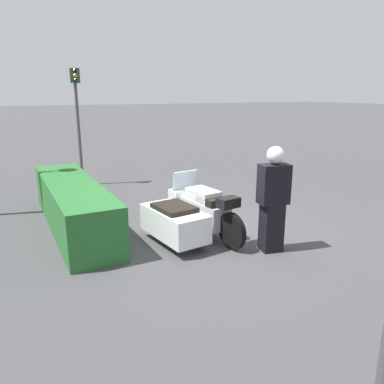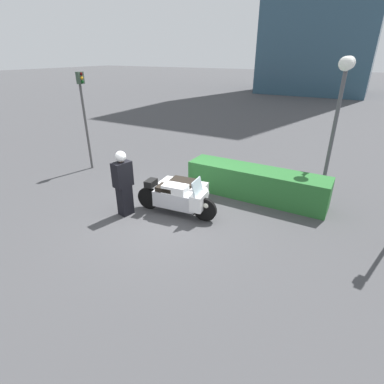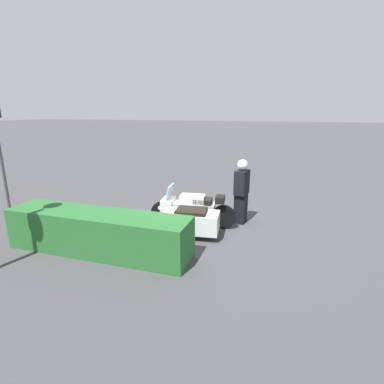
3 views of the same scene
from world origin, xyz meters
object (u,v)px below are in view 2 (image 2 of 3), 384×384
(officer_rider, at_px, (123,182))
(police_motorcycle, at_px, (183,194))
(twin_lamp_post, at_px, (343,85))
(traffic_light_far, at_px, (84,108))
(hedge_bush_curbside, at_px, (256,183))

(officer_rider, bearing_deg, police_motorcycle, -128.10)
(twin_lamp_post, bearing_deg, traffic_light_far, -162.78)
(twin_lamp_post, distance_m, traffic_light_far, 8.67)
(police_motorcycle, relative_size, twin_lamp_post, 0.59)
(officer_rider, relative_size, hedge_bush_curbside, 0.43)
(traffic_light_far, bearing_deg, hedge_bush_curbside, 1.05)
(traffic_light_far, bearing_deg, twin_lamp_post, 12.48)
(police_motorcycle, bearing_deg, traffic_light_far, 160.73)
(officer_rider, distance_m, twin_lamp_post, 6.98)
(officer_rider, relative_size, traffic_light_far, 0.52)
(officer_rider, distance_m, hedge_bush_curbside, 4.03)
(officer_rider, bearing_deg, twin_lamp_post, -123.45)
(police_motorcycle, xyz_separation_m, twin_lamp_post, (3.34, 3.66, 2.83))
(hedge_bush_curbside, relative_size, traffic_light_far, 1.21)
(police_motorcycle, distance_m, twin_lamp_post, 5.71)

